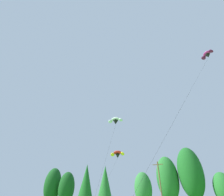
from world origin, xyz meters
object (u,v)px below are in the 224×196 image
object	(u,v)px
utility_pole	(161,187)
parafoil_kite_high_red_yellow	(118,154)
parafoil_kite_mid_magenta	(207,55)
parafoil_kite_far_white	(116,121)

from	to	relation	value
utility_pole	parafoil_kite_high_red_yellow	size ratio (longest dim) A/B	0.50
parafoil_kite_high_red_yellow	parafoil_kite_mid_magenta	bearing A→B (deg)	-32.09
parafoil_kite_far_white	utility_pole	bearing A→B (deg)	58.73
utility_pole	parafoil_kite_far_white	size ratio (longest dim) A/B	0.63
utility_pole	parafoil_kite_high_red_yellow	xyz separation A→B (m)	(-9.59, 1.11, 7.68)
utility_pole	parafoil_kite_mid_magenta	size ratio (longest dim) A/B	0.43
parafoil_kite_high_red_yellow	parafoil_kite_mid_magenta	size ratio (longest dim) A/B	0.85
parafoil_kite_mid_magenta	parafoil_kite_far_white	distance (m)	20.84
parafoil_kite_high_red_yellow	utility_pole	bearing A→B (deg)	-6.62
parafoil_kite_high_red_yellow	parafoil_kite_far_white	bearing A→B (deg)	-70.80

